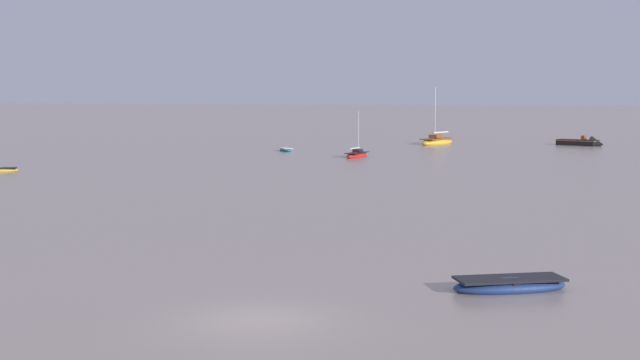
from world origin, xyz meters
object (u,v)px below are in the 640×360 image
(sailboat_moored_0, at_px, (357,155))
(rowboat_moored_3, at_px, (510,286))
(motorboat_moored_0, at_px, (584,143))
(sailboat_moored_1, at_px, (437,142))
(rowboat_moored_1, at_px, (286,150))

(sailboat_moored_0, relative_size, rowboat_moored_3, 1.15)
(motorboat_moored_0, height_order, sailboat_moored_1, sailboat_moored_1)
(rowboat_moored_1, relative_size, sailboat_moored_1, 0.44)
(motorboat_moored_0, bearing_deg, sailboat_moored_1, -149.78)
(rowboat_moored_1, xyz_separation_m, motorboat_moored_0, (34.36, 17.17, 0.14))
(motorboat_moored_0, relative_size, rowboat_moored_3, 1.41)
(sailboat_moored_0, height_order, sailboat_moored_1, sailboat_moored_1)
(motorboat_moored_0, relative_size, sailboat_moored_1, 0.79)
(motorboat_moored_0, distance_m, rowboat_moored_3, 86.82)
(rowboat_moored_1, bearing_deg, sailboat_moored_0, -157.22)
(rowboat_moored_1, height_order, rowboat_moored_3, rowboat_moored_3)
(rowboat_moored_1, xyz_separation_m, sailboat_moored_0, (9.49, -7.76, 0.08))
(rowboat_moored_3, bearing_deg, sailboat_moored_0, -98.12)
(rowboat_moored_1, relative_size, motorboat_moored_0, 0.55)
(motorboat_moored_0, xyz_separation_m, rowboat_moored_3, (-9.68, -86.27, -0.10))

